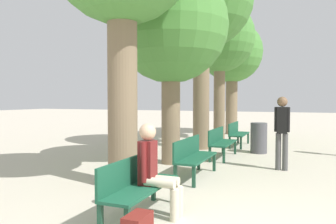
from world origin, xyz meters
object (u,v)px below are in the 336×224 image
at_px(bench_row_2, 220,141).
at_px(tree_row_1, 171,28).
at_px(tree_row_3, 220,39).
at_px(bench_row_0, 137,182).
at_px(tree_row_4, 232,54).
at_px(trash_bin, 259,138).
at_px(person_seated, 155,168).
at_px(pedestrian_near, 282,128).
at_px(bench_row_3, 237,132).
at_px(tree_row_2, 202,0).
at_px(bench_row_1, 193,154).

height_order(bench_row_2, tree_row_1, tree_row_1).
bearing_deg(bench_row_2, tree_row_3, 104.07).
relative_size(bench_row_0, tree_row_4, 0.30).
distance_m(tree_row_3, trash_bin, 4.85).
bearing_deg(trash_bin, person_seated, -96.26).
distance_m(tree_row_4, pedestrian_near, 8.34).
xyz_separation_m(tree_row_4, pedestrian_near, (2.67, -7.40, -2.79)).
xyz_separation_m(bench_row_0, trash_bin, (0.89, 6.21, -0.02)).
relative_size(bench_row_3, person_seated, 1.23).
xyz_separation_m(tree_row_2, tree_row_4, (0.00, 4.96, -1.12)).
xyz_separation_m(bench_row_2, tree_row_1, (-0.98, -1.28, 2.96)).
distance_m(bench_row_3, tree_row_3, 3.95).
bearing_deg(tree_row_1, bench_row_1, -50.92).
height_order(pedestrian_near, trash_bin, pedestrian_near).
height_order(bench_row_1, tree_row_2, tree_row_2).
bearing_deg(person_seated, bench_row_2, 92.65).
xyz_separation_m(bench_row_2, pedestrian_near, (1.68, -1.04, 0.49)).
xyz_separation_m(bench_row_2, tree_row_2, (-0.98, 1.40, 4.39)).
height_order(bench_row_2, tree_row_2, tree_row_2).
height_order(tree_row_3, trash_bin, tree_row_3).
xyz_separation_m(bench_row_0, tree_row_4, (-0.98, 11.33, 3.28)).
height_order(tree_row_1, trash_bin, tree_row_1).
height_order(tree_row_1, pedestrian_near, tree_row_1).
bearing_deg(pedestrian_near, tree_row_3, 118.25).
bearing_deg(person_seated, bench_row_3, 91.75).
distance_m(bench_row_0, pedestrian_near, 4.31).
distance_m(tree_row_2, pedestrian_near, 5.32).
xyz_separation_m(bench_row_0, person_seated, (0.23, 0.12, 0.20)).
bearing_deg(bench_row_3, tree_row_1, -104.65).
height_order(tree_row_3, person_seated, tree_row_3).
bearing_deg(tree_row_1, bench_row_2, 52.38).
height_order(bench_row_2, bench_row_3, same).
xyz_separation_m(person_seated, pedestrian_near, (1.46, 3.82, 0.29)).
relative_size(bench_row_2, trash_bin, 1.73).
xyz_separation_m(tree_row_3, trash_bin, (1.88, -2.69, -3.57)).
bearing_deg(tree_row_3, bench_row_1, -81.28).
xyz_separation_m(bench_row_1, tree_row_1, (-0.98, 1.21, 2.96)).
relative_size(tree_row_2, person_seated, 5.11).
relative_size(bench_row_3, trash_bin, 1.73).
xyz_separation_m(bench_row_2, bench_row_3, (0.00, 2.49, 0.00)).
xyz_separation_m(tree_row_1, trash_bin, (1.88, 2.51, -2.98)).
distance_m(tree_row_4, person_seated, 11.69).
bearing_deg(bench_row_0, tree_row_1, 104.89).
relative_size(person_seated, pedestrian_near, 0.77).
xyz_separation_m(tree_row_1, tree_row_2, (-0.00, 2.68, 1.43)).
bearing_deg(bench_row_0, person_seated, 27.31).
height_order(tree_row_1, tree_row_2, tree_row_2).
relative_size(tree_row_1, pedestrian_near, 2.91).
relative_size(bench_row_2, tree_row_2, 0.24).
bearing_deg(bench_row_2, bench_row_0, -90.00).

